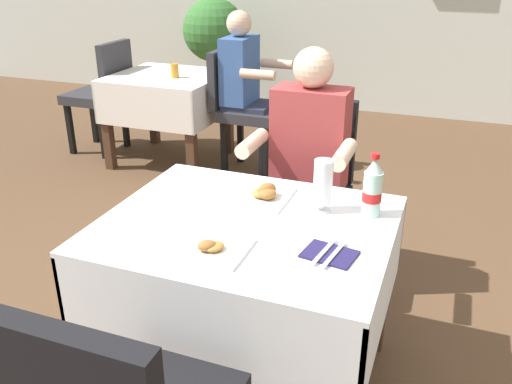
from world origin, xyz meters
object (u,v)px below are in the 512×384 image
Objects in this scene: seated_diner_far at (306,163)px; plate_near_camera at (214,248)px; chair_far_diner_seat at (306,184)px; background_patron at (247,85)px; potted_plant_corner at (214,39)px; background_chair_left at (103,90)px; background_chair_right at (241,104)px; beer_glass_left at (323,185)px; background_table_tumbler at (175,71)px; main_dining_table at (247,262)px; background_dining_table at (169,97)px; cola_bottle_primary at (373,189)px; plate_far_diner at (261,194)px; napkin_cutlery_set at (329,254)px.

plate_near_camera is (-0.05, -0.96, 0.04)m from seated_diner_far.
chair_far_diner_seat is 0.77× the size of background_patron.
potted_plant_corner is (-1.90, 3.05, 0.08)m from seated_diner_far.
background_chair_right is at bearing -0.00° from background_chair_left.
beer_glass_left reaches higher than background_table_tumbler.
background_chair_right is (-0.92, 1.37, 0.00)m from chair_far_diner_seat.
seated_diner_far reaches higher than main_dining_table.
background_table_tumbler is (0.11, -0.07, 0.24)m from background_dining_table.
background_dining_table is at bearing 138.92° from chair_far_diner_seat.
plate_near_camera is 0.23× the size of background_chair_right.
seated_diner_far is (0.03, -0.11, 0.16)m from chair_far_diner_seat.
plate_near_camera reaches higher than background_dining_table.
background_chair_right is (0.65, 0.00, 0.01)m from background_dining_table.
background_patron is at bearing 7.32° from background_table_tumbler.
main_dining_table is 0.88× the size of potted_plant_corner.
beer_glass_left is at bearing 39.05° from main_dining_table.
cola_bottle_primary reaches higher than beer_glass_left.
background_chair_right is 0.16m from background_patron.
main_dining_table is 0.29m from plate_far_diner.
chair_far_diner_seat is 4.96× the size of napkin_cutlery_set.
plate_near_camera is 0.18× the size of background_patron.
chair_far_diner_seat is 1.96m from background_table_tumbler.
napkin_cutlery_set is (0.35, -0.13, 0.18)m from main_dining_table.
plate_far_diner is 2.19m from background_chair_right.
main_dining_table is 4.22m from potted_plant_corner.
background_chair_right reaches higher than plate_near_camera.
background_dining_table is (-1.54, 2.44, -0.20)m from plate_near_camera.
background_chair_right is (-1.34, 1.98, -0.29)m from cola_bottle_primary.
background_chair_left is 8.82× the size of background_table_tumbler.
background_dining_table is at bearing 180.00° from background_chair_right.
beer_glass_left is 0.21× the size of background_chair_right.
background_dining_table is at bearing -79.04° from potted_plant_corner.
background_chair_left is at bearing 140.68° from beer_glass_left.
main_dining_table is 2.58m from background_table_tumbler.
background_dining_table is 0.65m from background_chair_left.
napkin_cutlery_set is at bearing -61.44° from background_chair_right.
plate_far_diner is 0.20× the size of background_patron.
background_chair_left reaches higher than main_dining_table.
chair_far_diner_seat is (0.00, 0.83, -0.01)m from main_dining_table.
chair_far_diner_seat reaches higher than main_dining_table.
background_chair_left reaches higher than plate_near_camera.
main_dining_table is at bearing -92.05° from seated_diner_far.
plate_near_camera is at bearing -90.35° from plate_far_diner.
napkin_cutlery_set is at bearing -70.19° from chair_far_diner_seat.
napkin_cutlery_set is 0.16× the size of background_patron.
background_patron is at bearing 121.31° from seated_diner_far.
napkin_cutlery_set is (0.11, -0.32, -0.10)m from beer_glass_left.
main_dining_table is 0.83m from chair_far_diner_seat.
napkin_cutlery_set is (0.37, 0.11, -0.01)m from plate_near_camera.
plate_far_diner is 4.02m from potted_plant_corner.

